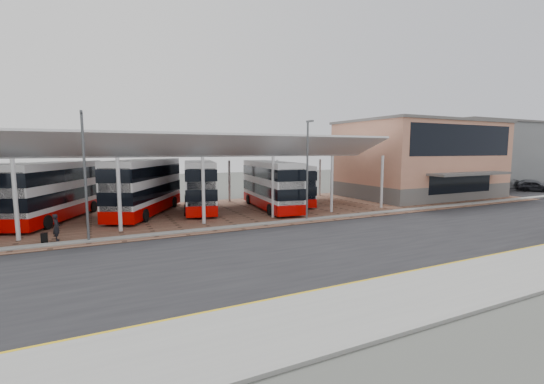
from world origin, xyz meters
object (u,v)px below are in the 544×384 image
object	(u,v)px
bus_1	(55,191)
carpark_car_a	(534,186)
bus_5	(290,184)
carpark_car_b	(533,184)
terminal	(419,159)
bus_3	(199,185)
pedestrian	(57,227)
bus_2	(145,187)
bus_4	(271,185)

from	to	relation	value
bus_1	carpark_car_a	bearing A→B (deg)	18.70
bus_5	carpark_car_b	bearing A→B (deg)	6.52
terminal	bus_3	world-z (taller)	terminal
bus_5	terminal	bearing A→B (deg)	7.41
pedestrian	carpark_car_a	size ratio (longest dim) A/B	0.41
bus_3	carpark_car_a	size ratio (longest dim) A/B	2.80
bus_2	carpark_car_a	xyz separation A→B (m)	(50.06, -5.12, -1.69)
carpark_car_a	terminal	bearing A→B (deg)	128.05
bus_1	bus_3	bearing A→B (deg)	25.16
bus_4	bus_5	xyz separation A→B (m)	(3.59, 2.57, -0.22)
bus_2	bus_4	xyz separation A→B (m)	(11.30, -2.26, -0.14)
pedestrian	bus_5	bearing A→B (deg)	-77.28
bus_4	carpark_car_a	xyz separation A→B (m)	(38.76, -2.86, -1.55)
bus_4	bus_3	bearing A→B (deg)	164.11
bus_1	bus_3	world-z (taller)	bus_1
bus_4	bus_5	bearing A→B (deg)	42.85
bus_5	bus_2	bearing A→B (deg)	-166.81
bus_4	bus_2	bearing A→B (deg)	175.93
terminal	bus_5	size ratio (longest dim) A/B	1.78
terminal	pedestrian	distance (m)	39.53
terminal	bus_2	size ratio (longest dim) A/B	1.58
bus_3	carpark_car_a	world-z (taller)	bus_3
terminal	bus_2	bearing A→B (deg)	178.06
bus_3	terminal	bearing A→B (deg)	9.70
bus_4	bus_5	size ratio (longest dim) A/B	1.10
pedestrian	bus_4	bearing A→B (deg)	-80.77
terminal	carpark_car_a	xyz separation A→B (m)	(17.61, -4.02, -3.88)
bus_3	bus_1	bearing A→B (deg)	-165.96
bus_2	carpark_car_a	distance (m)	50.35
bus_5	carpark_car_b	xyz separation A→B (m)	(38.37, -3.68, -1.35)
bus_2	carpark_car_a	size ratio (longest dim) A/B	2.82
bus_3	carpark_car_a	distance (m)	45.46
pedestrian	carpark_car_b	distance (m)	59.75
bus_1	bus_3	distance (m)	11.94
pedestrian	carpark_car_b	bearing A→B (deg)	-93.90
bus_3	carpark_car_b	bearing A→B (deg)	8.40
bus_1	bus_4	xyz separation A→B (m)	(18.26, -2.47, -0.07)
bus_3	bus_4	xyz separation A→B (m)	(6.33, -2.70, -0.03)
bus_3	bus_4	world-z (taller)	bus_3
bus_1	carpark_car_b	bearing A→B (deg)	20.64
terminal	bus_1	xyz separation A→B (m)	(-39.42, 1.31, -2.26)
bus_3	bus_4	bearing A→B (deg)	-10.20
bus_4	carpark_car_b	bearing A→B (deg)	5.71
carpark_car_b	bus_1	bearing A→B (deg)	127.15
terminal	bus_2	world-z (taller)	terminal
bus_2	carpark_car_b	xyz separation A→B (m)	(53.26, -3.37, -1.70)
terminal	bus_3	size ratio (longest dim) A/B	1.59
bus_1	bus_3	xyz separation A→B (m)	(11.93, 0.23, -0.03)
pedestrian	carpark_car_b	size ratio (longest dim) A/B	0.36
bus_1	bus_5	bearing A→B (deg)	24.30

